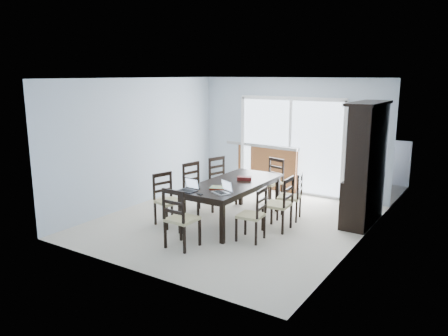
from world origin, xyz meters
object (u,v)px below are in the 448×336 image
(chair_end_far, at_px, (273,176))
(chair_left_far, at_px, (220,176))
(dining_table, at_px, (233,186))
(laptop_dark, at_px, (187,188))
(chair_right_far, at_px, (294,191))
(laptop_silver, at_px, (221,190))
(chair_left_near, at_px, (166,193))
(chair_end_near, at_px, (178,212))
(cell_phone, at_px, (200,194))
(china_hutch, at_px, (366,165))
(hot_tub, at_px, (278,160))
(game_box, at_px, (244,178))
(chair_left_mid, at_px, (195,182))
(chair_right_near, at_px, (256,209))
(chair_right_mid, at_px, (283,198))

(chair_end_far, bearing_deg, chair_left_far, 52.27)
(dining_table, relative_size, laptop_dark, 7.04)
(chair_right_far, relative_size, laptop_silver, 2.91)
(dining_table, bearing_deg, chair_left_near, -141.56)
(chair_end_near, height_order, laptop_dark, chair_end_near)
(chair_right_far, distance_m, chair_end_near, 2.46)
(dining_table, distance_m, cell_phone, 1.00)
(chair_end_far, distance_m, cell_phone, 2.53)
(chair_end_near, bearing_deg, dining_table, 89.84)
(chair_end_far, bearing_deg, china_hutch, -173.92)
(china_hutch, relative_size, hot_tub, 1.02)
(dining_table, relative_size, china_hutch, 1.00)
(chair_end_near, bearing_deg, game_box, 86.87)
(cell_phone, xyz_separation_m, game_box, (0.12, 1.24, 0.03))
(chair_left_near, bearing_deg, china_hutch, 139.46)
(chair_left_far, relative_size, game_box, 4.37)
(laptop_dark, bearing_deg, china_hutch, 47.48)
(chair_right_far, bearing_deg, chair_left_far, 74.13)
(china_hutch, height_order, laptop_dark, china_hutch)
(chair_end_near, height_order, game_box, chair_end_near)
(chair_left_far, relative_size, hot_tub, 0.52)
(hot_tub, bearing_deg, chair_end_far, -67.02)
(chair_left_mid, xyz_separation_m, hot_tub, (0.22, 3.23, -0.07))
(chair_right_near, relative_size, chair_right_mid, 0.93)
(china_hutch, bearing_deg, chair_left_near, -146.02)
(laptop_dark, bearing_deg, cell_phone, -4.85)
(laptop_dark, height_order, game_box, laptop_dark)
(china_hutch, xyz_separation_m, cell_phone, (-2.05, -2.25, -0.32))
(chair_right_mid, height_order, chair_end_far, chair_right_mid)
(laptop_dark, distance_m, laptop_silver, 0.58)
(chair_right_mid, relative_size, hot_tub, 0.51)
(chair_right_far, bearing_deg, chair_right_near, 164.46)
(china_hutch, bearing_deg, chair_left_mid, -158.56)
(china_hutch, xyz_separation_m, chair_left_near, (-2.97, -2.00, -0.50))
(china_hutch, distance_m, game_box, 2.19)
(china_hutch, distance_m, chair_left_near, 3.62)
(hot_tub, bearing_deg, chair_end_near, -82.06)
(dining_table, distance_m, china_hutch, 2.41)
(china_hutch, relative_size, chair_left_mid, 1.94)
(chair_right_near, distance_m, laptop_dark, 1.20)
(chair_left_mid, bearing_deg, dining_table, 95.64)
(chair_left_mid, distance_m, chair_end_near, 1.87)
(chair_left_mid, relative_size, laptop_dark, 3.64)
(chair_right_far, xyz_separation_m, chair_end_far, (-0.84, 0.80, 0.02))
(hot_tub, bearing_deg, chair_right_far, -58.32)
(chair_left_near, bearing_deg, chair_right_near, 110.05)
(dining_table, bearing_deg, chair_left_mid, 174.36)
(dining_table, relative_size, laptop_silver, 6.14)
(chair_right_near, height_order, game_box, chair_right_near)
(chair_right_mid, xyz_separation_m, laptop_silver, (-0.73, -0.82, 0.22))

